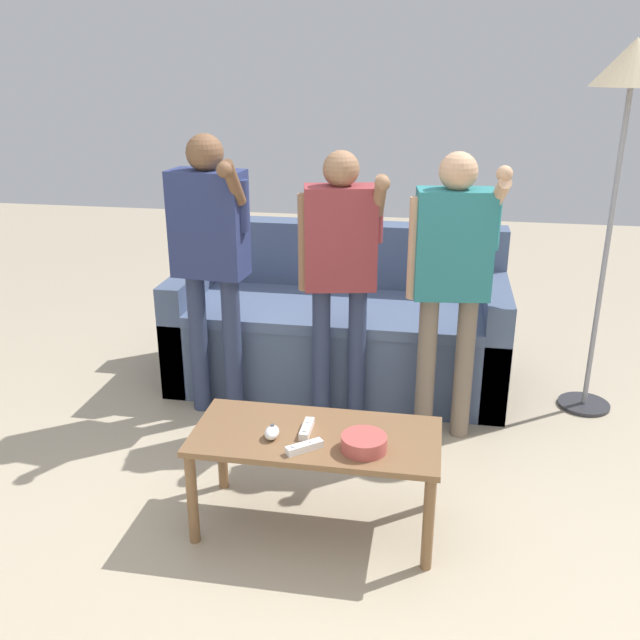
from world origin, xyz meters
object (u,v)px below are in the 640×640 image
Objects in this scene: player_left at (210,245)px; couch at (340,329)px; game_remote_wand_near at (307,429)px; coffee_table at (316,447)px; floor_lamp at (631,87)px; player_center at (340,259)px; game_remote_nunchuk at (272,432)px; player_right at (452,266)px; game_remote_wand_far at (304,447)px; snack_bowl at (364,443)px.

couch is at bearing 42.29° from player_left.
game_remote_wand_near is at bearing -53.13° from player_left.
coffee_table is 0.51× the size of floor_lamp.
floor_lamp is 1.60m from player_center.
player_right is at bearing 53.62° from game_remote_nunchuk.
couch is 13.07× the size of game_remote_wand_near.
game_remote_wand_near is at bearing 169.93° from coffee_table.
game_remote_wand_far is at bearing -56.33° from player_left.
couch is 1.44m from game_remote_wand_near.
player_center is (0.07, -0.52, 0.58)m from couch.
snack_bowl is at bearing 11.29° from game_remote_wand_far.
floor_lamp is at bearing 15.92° from player_center.
snack_bowl is 0.09× the size of floor_lamp.
couch is at bearing 98.02° from player_center.
floor_lamp is at bearing 29.79° from player_right.
player_left is at bearing -137.71° from couch.
couch is 0.78m from player_center.
game_remote_nunchuk is at bearing -136.98° from floor_lamp.
snack_bowl is 1.13m from player_center.
player_right is at bearing -2.50° from player_left.
player_right is at bearing 57.14° from game_remote_wand_near.
game_remote_wand_near is (-1.33, -1.29, -1.26)m from floor_lamp.
floor_lamp is (1.09, 1.39, 1.24)m from snack_bowl.
floor_lamp is 2.18m from player_left.
player_right is at bearing 72.06° from snack_bowl.
snack_bowl is 0.23m from game_remote_wand_far.
coffee_table is 0.66× the size of player_left.
game_remote_nunchuk is (-0.16, -0.06, 0.08)m from coffee_table.
game_remote_wand_near is (0.67, -0.89, -0.50)m from player_left.
player_left is (-2.00, -0.40, -0.76)m from floor_lamp.
player_right reaches higher than game_remote_wand_far.
floor_lamp reaches higher than coffee_table.
game_remote_wand_far is at bearing -26.56° from game_remote_nunchuk.
game_remote_nunchuk is 0.60× the size of game_remote_wand_near.
floor_lamp is 1.34× the size of player_right.
player_left is (-0.54, 0.96, 0.49)m from game_remote_nunchuk.
couch is at bearing 88.11° from game_remote_nunchuk.
floor_lamp reaches higher than game_remote_wand_near.
game_remote_wand_far is (-0.22, -0.04, -0.01)m from snack_bowl.
snack_bowl is 0.12× the size of player_center.
floor_lamp reaches higher than game_remote_wand_far.
floor_lamp is at bearing 45.14° from coffee_table.
snack_bowl reaches higher than game_remote_wand_near.
player_right is (0.30, 0.94, 0.45)m from snack_bowl.
couch is 1.58m from game_remote_wand_far.
player_center is at bearing 1.49° from player_left.
game_remote_nunchuk reaches higher than game_remote_wand_near.
player_left is at bearing -168.76° from floor_lamp.
coffee_table is at bearing -120.78° from player_right.
game_remote_wand_far is (0.69, -1.03, -0.50)m from player_left.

